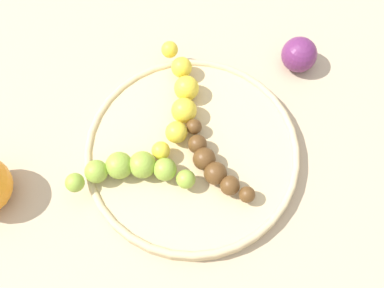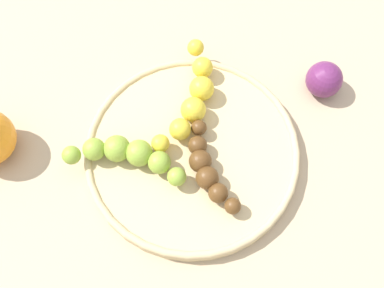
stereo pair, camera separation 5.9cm
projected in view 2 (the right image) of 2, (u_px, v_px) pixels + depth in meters
name	position (u px, v px, depth m)	size (l,w,h in m)	color
ground_plane	(192.00, 155.00, 0.62)	(2.40, 2.40, 0.00)	tan
fruit_bowl	(192.00, 152.00, 0.61)	(0.29, 0.29, 0.02)	#D1B784
banana_overripe	(207.00, 168.00, 0.58)	(0.13, 0.07, 0.03)	#593819
banana_yellow	(193.00, 98.00, 0.62)	(0.18, 0.08, 0.03)	yellow
banana_green	(127.00, 155.00, 0.58)	(0.07, 0.16, 0.04)	#8CAD38
plum_purple	(324.00, 80.00, 0.64)	(0.05, 0.05, 0.05)	#662659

